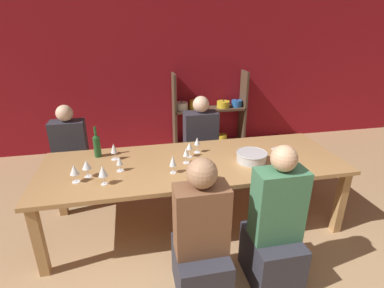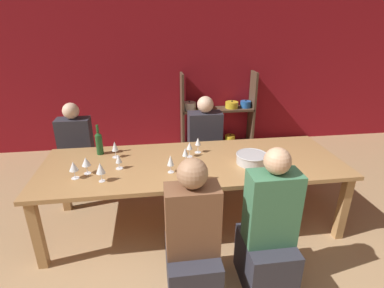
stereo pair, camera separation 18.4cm
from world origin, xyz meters
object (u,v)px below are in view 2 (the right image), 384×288
Objects in this scene: cell_phone at (281,153)px; wine_glass_empty_c at (73,167)px; wine_glass_white_a at (119,159)px; wine_glass_red_a at (185,153)px; wine_bottle_green at (99,143)px; wine_glass_empty_a at (171,161)px; wine_glass_empty_d at (198,142)px; wine_glass_white_b at (203,169)px; wine_glass_empty_e at (190,146)px; person_near_b at (268,238)px; wine_glass_red_b at (100,169)px; wine_glass_empty_b at (86,162)px; shelf_unit at (216,120)px; wine_glass_red_c at (115,147)px; person_near_a at (192,247)px; person_far_a at (79,160)px; person_far_b at (204,152)px; dining_table at (193,168)px; mixing_bowl at (252,158)px.

wine_glass_empty_c is at bearing -172.53° from cell_phone.
wine_glass_white_a is 0.93× the size of wine_glass_red_a.
wine_bottle_green is 1.86× the size of wine_glass_empty_a.
wine_glass_empty_d is 0.60m from wine_glass_white_b.
wine_glass_empty_a is at bearing -124.50° from wine_glass_empty_e.
wine_glass_red_b is at bearing 155.46° from person_near_b.
wine_glass_empty_d is at bearing 18.49° from wine_glass_white_a.
wine_bottle_green is 1.20m from wine_glass_white_b.
wine_glass_empty_d is at bearing 16.86° from wine_glass_empty_b.
wine_glass_empty_c is (-1.78, -2.26, 0.37)m from shelf_unit.
wine_bottle_green is 0.61m from wine_glass_red_b.
person_near_b is at bearing -41.37° from wine_glass_red_c.
wine_glass_red_b is 1.08× the size of cell_phone.
wine_glass_empty_a reaches higher than wine_glass_empty_b.
shelf_unit reaches higher than wine_glass_white_a.
person_near_a is (-0.21, -1.09, -0.41)m from wine_glass_empty_d.
wine_glass_empty_b is at bearing 152.39° from person_near_b.
wine_glass_empty_c is at bearing 179.78° from wine_glass_empty_a.
shelf_unit is at bearing 74.76° from wine_glass_white_b.
person_far_a is (-1.40, 0.66, -0.43)m from wine_glass_empty_d.
person_far_b is at bearing 68.39° from wine_glass_empty_e.
person_far_b reaches higher than wine_bottle_green.
dining_table is 17.58× the size of wine_glass_empty_d.
wine_glass_empty_b is 1.00m from wine_glass_empty_e.
shelf_unit is 2.20m from mixing_bowl.
person_far_b is at bearing 78.82° from wine_glass_white_b.
person_far_b is (-0.19, 1.74, -0.02)m from person_near_b.
wine_glass_red_b is at bearing -168.82° from cell_phone.
person_far_b is at bearing 37.77° from wine_glass_empty_c.
person_near_b is (0.44, -0.50, -0.39)m from wine_glass_white_b.
cell_phone is at bearing -2.63° from wine_glass_empty_e.
dining_table is 18.30× the size of wine_glass_empty_b.
shelf_unit is at bearing 67.60° from wine_glass_empty_a.
mixing_bowl is 0.59m from wine_glass_empty_d.
shelf_unit is at bearing -109.29° from person_far_b.
dining_table is 17.13× the size of wine_glass_empty_a.
wine_glass_empty_a is 0.67m from wine_glass_red_c.
cell_phone is (0.95, 0.08, 0.07)m from dining_table.
wine_glass_empty_d is at bearing -108.34° from shelf_unit.
wine_glass_empty_e is 0.14× the size of person_far_a.
wine_glass_red_b is at bearing -47.80° from wine_glass_empty_b.
person_far_b is at bearing 106.54° from mixing_bowl.
wine_bottle_green is 0.94m from wine_glass_empty_e.
person_far_a is (-0.23, 1.06, -0.42)m from wine_glass_empty_c.
person_near_a reaches higher than cell_phone.
shelf_unit is 2.90m from wine_glass_empty_c.
wine_glass_empty_c is at bearing -177.17° from mixing_bowl.
person_near_b is at bearing -62.01° from dining_table.
dining_table is 0.19m from wine_glass_red_a.
wine_glass_white_a is 0.27m from wine_glass_red_c.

